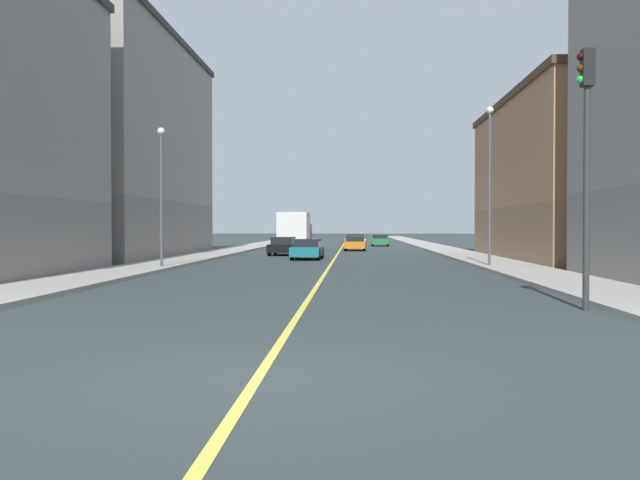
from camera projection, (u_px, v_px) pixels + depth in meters
ground_plane at (259, 377)px, 9.58m from camera, size 400.00×400.00×0.00m
sidewalk_left at (447, 251)px, 58.07m from camera, size 3.13×168.00×0.15m
sidewalk_right at (233, 250)px, 58.95m from camera, size 3.13×168.00×0.15m
lane_center_stripe at (339, 251)px, 58.51m from camera, size 0.16×154.00×0.01m
building_left_mid at (576, 178)px, 43.13m from camera, size 9.01×21.79×9.97m
building_right_midblock at (114, 147)px, 47.29m from camera, size 9.01×22.59×14.75m
traffic_light_left_near at (586, 143)px, 17.15m from camera, size 0.40×0.32×6.36m
street_lamp_left_near at (490, 170)px, 34.77m from camera, size 0.36×0.36×7.82m
street_lamp_right_near at (161, 182)px, 33.66m from camera, size 0.36×0.36×6.63m
car_black at (283, 246)px, 50.72m from camera, size 1.94×4.22×1.32m
car_orange at (355, 243)px, 60.47m from camera, size 1.88×4.14×1.25m
car_white at (355, 241)px, 68.82m from camera, size 2.06×4.13×1.34m
car_green at (380, 240)px, 74.70m from camera, size 1.94×3.99×1.21m
car_teal at (307, 249)px, 44.05m from camera, size 1.93×4.17×1.29m
box_truck at (295, 231)px, 60.58m from camera, size 2.55×7.46×3.24m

